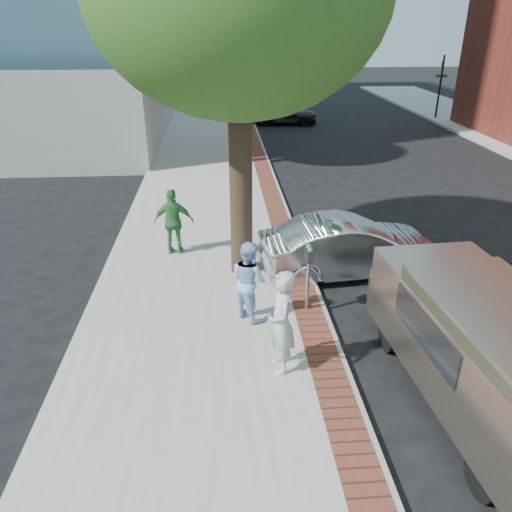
{
  "coord_description": "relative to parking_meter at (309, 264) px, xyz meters",
  "views": [
    {
      "loc": [
        -1.07,
        -8.96,
        5.69
      ],
      "look_at": [
        -0.36,
        0.46,
        1.2
      ],
      "focal_mm": 35.0,
      "sensor_mm": 36.0,
      "label": 1
    }
  ],
  "objects": [
    {
      "name": "bg_car",
      "position": [
        2.2,
        21.24,
        -0.54
      ],
      "size": [
        4.06,
        1.99,
        1.33
      ],
      "primitive_type": "imported",
      "rotation": [
        0.0,
        0.0,
        1.46
      ],
      "color": "black",
      "rests_on": "ground"
    },
    {
      "name": "ground",
      "position": [
        -0.67,
        0.03,
        -1.21
      ],
      "size": [
        120.0,
        120.0,
        0.0
      ],
      "primitive_type": "plane",
      "color": "black",
      "rests_on": "ground"
    },
    {
      "name": "tree_far",
      "position": [
        -1.17,
        12.03,
        4.09
      ],
      "size": [
        4.8,
        4.8,
        7.14
      ],
      "color": "black",
      "rests_on": "sidewalk"
    },
    {
      "name": "curb",
      "position": [
        0.38,
        8.03,
        -1.13
      ],
      "size": [
        0.1,
        60.0,
        0.15
      ],
      "primitive_type": "cube",
      "color": "gray",
      "rests_on": "ground"
    },
    {
      "name": "person_officer",
      "position": [
        -1.22,
        -0.17,
        -0.22
      ],
      "size": [
        0.99,
        1.02,
        1.66
      ],
      "primitive_type": "imported",
      "rotation": [
        0.0,
        0.0,
        2.24
      ],
      "color": "#9AC3EE",
      "rests_on": "sidewalk"
    },
    {
      "name": "signal_far",
      "position": [
        11.83,
        22.03,
        1.05
      ],
      "size": [
        0.7,
        0.15,
        3.8
      ],
      "color": "black",
      "rests_on": "ground"
    },
    {
      "name": "van",
      "position": [
        2.32,
        -2.69,
        -0.16
      ],
      "size": [
        2.31,
        5.3,
        1.91
      ],
      "rotation": [
        0.0,
        0.0,
        0.07
      ],
      "color": "gray",
      "rests_on": "ground"
    },
    {
      "name": "brick_strip",
      "position": [
        0.03,
        8.03,
        -1.05
      ],
      "size": [
        0.6,
        60.0,
        0.01
      ],
      "primitive_type": "cube",
      "color": "brown",
      "rests_on": "sidewalk"
    },
    {
      "name": "person_gray",
      "position": [
        -0.78,
        -1.92,
        -0.11
      ],
      "size": [
        0.47,
        0.7,
        1.89
      ],
      "primitive_type": "imported",
      "rotation": [
        0.0,
        0.0,
        -1.54
      ],
      "color": "silver",
      "rests_on": "sidewalk"
    },
    {
      "name": "signal_near",
      "position": [
        0.23,
        22.03,
        1.05
      ],
      "size": [
        0.7,
        0.15,
        3.8
      ],
      "color": "black",
      "rests_on": "ground"
    },
    {
      "name": "parking_meter",
      "position": [
        0.0,
        0.0,
        0.0
      ],
      "size": [
        0.12,
        0.32,
        1.47
      ],
      "color": "gray",
      "rests_on": "sidewalk"
    },
    {
      "name": "office_base",
      "position": [
        -13.67,
        22.03,
        0.79
      ],
      "size": [
        18.2,
        22.2,
        4.0
      ],
      "primitive_type": "cube",
      "color": "gray",
      "rests_on": "ground"
    },
    {
      "name": "sedan_silver",
      "position": [
        1.33,
        1.86,
        -0.5
      ],
      "size": [
        4.44,
        2.0,
        1.41
      ],
      "primitive_type": "imported",
      "rotation": [
        0.0,
        0.0,
        1.69
      ],
      "color": "silver",
      "rests_on": "ground"
    },
    {
      "name": "sidewalk",
      "position": [
        -2.17,
        8.03,
        -1.13
      ],
      "size": [
        5.0,
        60.0,
        0.15
      ],
      "primitive_type": "cube",
      "color": "#9E9991",
      "rests_on": "ground"
    },
    {
      "name": "person_green",
      "position": [
        -2.95,
        3.07,
        -0.19
      ],
      "size": [
        1.01,
        0.43,
        1.73
      ],
      "primitive_type": "imported",
      "rotation": [
        0.0,
        0.0,
        3.13
      ],
      "color": "#3A8042",
      "rests_on": "sidewalk"
    }
  ]
}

